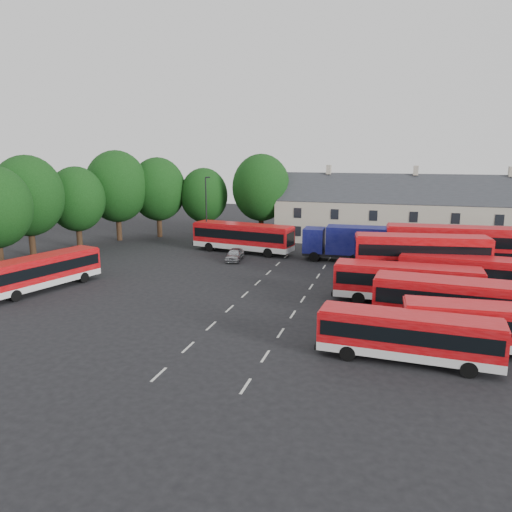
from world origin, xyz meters
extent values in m
plane|color=black|center=(0.00, 0.00, 0.00)|extent=(140.00, 140.00, 0.00)
cube|color=beige|center=(0.00, -14.00, 0.01)|extent=(0.15, 1.80, 0.01)
cube|color=beige|center=(0.00, -10.00, 0.01)|extent=(0.15, 1.80, 0.01)
cube|color=beige|center=(0.00, -6.00, 0.01)|extent=(0.15, 1.80, 0.01)
cube|color=beige|center=(0.00, -2.00, 0.01)|extent=(0.15, 1.80, 0.01)
cube|color=beige|center=(0.00, 2.00, 0.01)|extent=(0.15, 1.80, 0.01)
cube|color=beige|center=(0.00, 6.00, 0.01)|extent=(0.15, 1.80, 0.01)
cube|color=beige|center=(0.00, 10.00, 0.01)|extent=(0.15, 1.80, 0.01)
cube|color=beige|center=(0.00, 14.00, 0.01)|extent=(0.15, 1.80, 0.01)
cube|color=beige|center=(0.00, 18.00, 0.01)|extent=(0.15, 1.80, 0.01)
cube|color=beige|center=(5.00, -14.00, 0.01)|extent=(0.15, 1.80, 0.01)
cube|color=beige|center=(5.00, -10.00, 0.01)|extent=(0.15, 1.80, 0.01)
cube|color=beige|center=(5.00, -6.00, 0.01)|extent=(0.15, 1.80, 0.01)
cube|color=beige|center=(5.00, -2.00, 0.01)|extent=(0.15, 1.80, 0.01)
cube|color=beige|center=(5.00, 2.00, 0.01)|extent=(0.15, 1.80, 0.01)
cube|color=beige|center=(5.00, 6.00, 0.01)|extent=(0.15, 1.80, 0.01)
cube|color=beige|center=(5.00, 10.00, 0.01)|extent=(0.15, 1.80, 0.01)
cube|color=beige|center=(5.00, 14.00, 0.01)|extent=(0.15, 1.80, 0.01)
cube|color=beige|center=(5.00, 18.00, 0.01)|extent=(0.15, 1.80, 0.01)
cylinder|color=black|center=(-28.00, 10.00, 2.10)|extent=(0.70, 0.70, 4.20)
ellipsoid|color=black|center=(-28.00, 10.00, 6.97)|extent=(7.92, 7.92, 9.11)
cylinder|color=black|center=(-26.00, 16.00, 1.84)|extent=(0.70, 0.70, 3.67)
ellipsoid|color=black|center=(-26.00, 16.00, 6.10)|extent=(6.93, 6.93, 7.97)
cylinder|color=black|center=(-24.00, 22.00, 2.19)|extent=(0.70, 0.70, 4.38)
ellipsoid|color=black|center=(-24.00, 22.00, 7.26)|extent=(8.25, 8.25, 9.49)
cylinder|color=black|center=(-20.00, 26.00, 2.01)|extent=(0.70, 0.70, 4.02)
ellipsoid|color=black|center=(-20.00, 26.00, 6.68)|extent=(7.59, 7.59, 8.73)
cylinder|color=black|center=(-14.00, 28.00, 1.75)|extent=(0.70, 0.70, 3.50)
ellipsoid|color=black|center=(-14.00, 28.00, 5.81)|extent=(6.60, 6.60, 7.59)
cylinder|color=black|center=(-6.00, 29.00, 2.10)|extent=(0.70, 0.70, 4.20)
ellipsoid|color=black|center=(-6.00, 29.00, 6.97)|extent=(7.92, 7.92, 9.11)
cube|color=beige|center=(14.00, 30.00, 2.75)|extent=(35.00, 7.00, 5.50)
cube|color=#2D3035|center=(14.00, 30.00, 5.50)|extent=(35.70, 7.13, 7.13)
cube|color=beige|center=(3.00, 30.00, 9.46)|extent=(0.60, 0.90, 1.20)
cube|color=beige|center=(14.00, 30.00, 9.46)|extent=(0.60, 0.90, 1.20)
cube|color=beige|center=(25.00, 30.00, 9.46)|extent=(0.60, 0.90, 1.20)
cube|color=silver|center=(13.11, -8.48, 0.72)|extent=(10.35, 2.97, 0.51)
cube|color=#B70B10|center=(13.11, -8.48, 1.88)|extent=(10.35, 2.97, 1.81)
cube|color=black|center=(13.11, -8.48, 1.93)|extent=(9.95, 3.00, 0.88)
cube|color=#B70B10|center=(13.11, -8.48, 2.84)|extent=(10.14, 2.87, 0.11)
cylinder|color=black|center=(9.78, -9.32, 0.46)|extent=(0.94, 0.32, 0.93)
cylinder|color=black|center=(16.44, -7.64, 0.46)|extent=(0.94, 0.32, 0.93)
cube|color=silver|center=(18.11, -5.77, 0.75)|extent=(10.76, 2.91, 0.53)
cube|color=#B70B10|center=(18.11, -5.77, 1.96)|extent=(10.76, 2.91, 1.89)
cube|color=black|center=(18.11, -5.77, 2.01)|extent=(10.33, 2.95, 0.92)
cube|color=#B70B10|center=(18.11, -5.77, 2.95)|extent=(10.54, 2.81, 0.12)
cylinder|color=black|center=(14.76, -7.03, 0.48)|extent=(0.98, 0.32, 0.97)
cube|color=silver|center=(16.87, -1.82, 0.85)|extent=(12.26, 3.71, 0.60)
cube|color=#B70B10|center=(16.87, -1.82, 2.22)|extent=(12.26, 3.71, 2.14)
cube|color=black|center=(16.87, -1.82, 2.28)|extent=(11.78, 3.73, 1.04)
cube|color=#B70B10|center=(16.87, -1.82, 3.35)|extent=(12.01, 3.58, 0.13)
cylinder|color=black|center=(12.92, -2.75, 0.55)|extent=(1.12, 0.39, 1.10)
cube|color=silver|center=(13.11, 3.00, 0.79)|extent=(11.29, 2.78, 0.56)
cube|color=#B70B10|center=(13.11, 3.00, 2.07)|extent=(11.29, 2.78, 1.99)
cube|color=black|center=(13.11, 3.00, 2.12)|extent=(10.84, 2.83, 0.97)
cube|color=#B70B10|center=(13.11, 3.00, 3.12)|extent=(11.07, 2.67, 0.12)
cylinder|color=black|center=(9.49, 1.92, 0.51)|extent=(1.03, 0.31, 1.02)
cylinder|color=black|center=(16.73, 4.09, 0.51)|extent=(1.03, 0.31, 1.02)
cube|color=silver|center=(18.41, 6.79, 0.83)|extent=(12.03, 3.91, 0.59)
cube|color=#B70B10|center=(18.41, 6.79, 2.17)|extent=(12.03, 3.91, 2.09)
cube|color=black|center=(18.41, 6.79, 2.23)|extent=(11.57, 3.93, 1.02)
cube|color=#B70B10|center=(18.41, 6.79, 3.28)|extent=(11.78, 3.78, 0.13)
cylinder|color=black|center=(14.53, 5.98, 0.54)|extent=(1.10, 0.41, 1.07)
cube|color=silver|center=(14.29, 8.60, 0.81)|extent=(11.70, 4.09, 0.57)
cube|color=#B70B10|center=(14.29, 8.60, 2.84)|extent=(11.70, 4.09, 3.49)
cube|color=black|center=(14.29, 8.60, 2.16)|extent=(11.26, 4.09, 0.99)
cube|color=#B70B10|center=(14.29, 8.60, 4.64)|extent=(11.46, 3.96, 0.13)
cylinder|color=black|center=(10.81, 6.95, 0.52)|extent=(1.07, 0.43, 1.04)
cylinder|color=black|center=(17.77, 10.25, 0.52)|extent=(1.07, 0.43, 1.04)
cube|color=black|center=(14.29, 8.60, 3.52)|extent=(11.26, 4.09, 0.99)
cube|color=silver|center=(17.15, 13.37, 0.84)|extent=(12.11, 3.35, 0.60)
cube|color=#B70B10|center=(17.15, 13.37, 2.97)|extent=(12.11, 3.35, 3.65)
cube|color=black|center=(17.15, 13.37, 2.26)|extent=(11.64, 3.39, 1.04)
cube|color=#B70B10|center=(17.15, 13.37, 4.85)|extent=(11.87, 3.23, 0.13)
cylinder|color=black|center=(13.39, 11.93, 0.54)|extent=(1.10, 0.36, 1.09)
cylinder|color=black|center=(20.92, 14.80, 0.54)|extent=(1.10, 0.36, 1.09)
cube|color=black|center=(17.15, 13.37, 3.68)|extent=(11.64, 3.39, 1.04)
cube|color=silver|center=(-17.46, -1.40, 0.76)|extent=(5.17, 10.98, 0.54)
cube|color=#B70B10|center=(-17.46, -1.40, 1.97)|extent=(5.17, 10.98, 1.90)
cube|color=black|center=(-17.46, -1.40, 2.02)|extent=(5.11, 10.59, 0.93)
cube|color=#B70B10|center=(-17.46, -1.40, 2.97)|extent=(5.02, 10.75, 0.12)
cylinder|color=black|center=(-17.30, -5.00, 0.49)|extent=(0.52, 1.01, 0.97)
cylinder|color=black|center=(-17.62, 2.20, 0.49)|extent=(0.52, 1.01, 0.97)
cube|color=silver|center=(-5.45, 18.78, 0.86)|extent=(12.51, 4.89, 0.61)
cube|color=#B70B10|center=(-5.45, 18.78, 2.25)|extent=(12.51, 4.89, 2.16)
cube|color=black|center=(-5.45, 18.78, 2.30)|extent=(12.04, 4.87, 1.05)
cube|color=#B70B10|center=(-5.45, 18.78, 3.39)|extent=(12.25, 4.74, 0.13)
cylinder|color=black|center=(-9.52, 18.24, 0.56)|extent=(1.15, 0.50, 1.11)
cylinder|color=black|center=(-1.38, 19.32, 0.56)|extent=(1.15, 0.50, 1.11)
cube|color=black|center=(6.62, 17.51, 0.72)|extent=(8.90, 2.56, 0.33)
cube|color=#0F1158|center=(3.30, 17.43, 2.21)|extent=(2.28, 2.82, 2.65)
cube|color=black|center=(2.25, 17.41, 2.61)|extent=(0.17, 2.35, 1.33)
cube|color=#0F1158|center=(7.89, 17.54, 2.38)|extent=(6.37, 2.92, 2.98)
cylinder|color=black|center=(3.55, 16.19, 0.55)|extent=(1.11, 0.34, 1.11)
cylinder|color=black|center=(9.94, 18.84, 0.55)|extent=(1.11, 0.34, 1.11)
imported|color=#A3A5AA|center=(-5.01, 14.38, 0.68)|extent=(2.05, 4.15, 1.36)
cylinder|color=black|center=(-10.25, 19.32, 4.40)|extent=(0.16, 0.16, 8.81)
cube|color=black|center=(-10.01, 19.42, 8.81)|extent=(0.57, 0.39, 0.16)
camera|label=1|loc=(12.13, -36.93, 12.12)|focal=35.00mm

